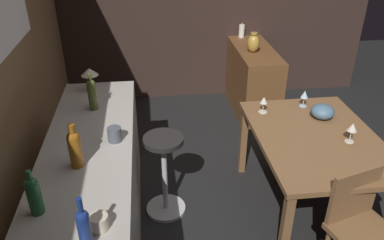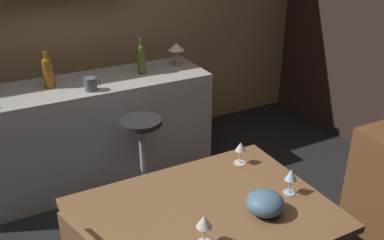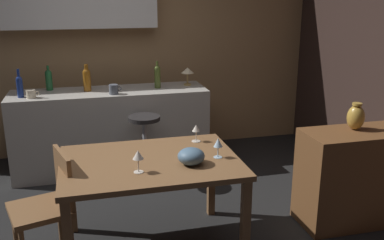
{
  "view_description": "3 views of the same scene",
  "coord_description": "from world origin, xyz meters",
  "px_view_note": "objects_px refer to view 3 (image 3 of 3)",
  "views": [
    {
      "loc": [
        -2.3,
        1.0,
        2.31
      ],
      "look_at": [
        0.46,
        0.66,
        0.75
      ],
      "focal_mm": 36.02,
      "sensor_mm": 36.0,
      "label": 1
    },
    {
      "loc": [
        -0.77,
        -1.82,
        2.1
      ],
      "look_at": [
        0.53,
        0.64,
        0.78
      ],
      "focal_mm": 39.9,
      "sensor_mm": 36.0,
      "label": 2
    },
    {
      "loc": [
        -0.32,
        -3.22,
        1.92
      ],
      "look_at": [
        0.62,
        0.49,
        0.79
      ],
      "focal_mm": 40.41,
      "sensor_mm": 36.0,
      "label": 3
    }
  ],
  "objects_px": {
    "dining_table": "(150,170)",
    "cup_slate": "(114,89)",
    "wine_bottle_green": "(49,79)",
    "wine_bottle_olive": "(157,76)",
    "wine_bottle_amber": "(87,79)",
    "wine_glass_center": "(196,129)",
    "wine_bottle_cobalt": "(20,85)",
    "bar_stool": "(145,148)",
    "fruit_bowl": "(191,156)",
    "wine_glass_left": "(138,156)",
    "vase_brass": "(356,117)",
    "chair_near_window": "(49,204)",
    "cup_cream": "(31,94)",
    "sideboard_cabinet": "(363,176)",
    "counter_lamp": "(187,72)",
    "wine_glass_right": "(218,143)"
  },
  "relations": [
    {
      "from": "dining_table",
      "to": "cup_slate",
      "type": "distance_m",
      "value": 1.56
    },
    {
      "from": "wine_bottle_green",
      "to": "cup_slate",
      "type": "distance_m",
      "value": 0.76
    },
    {
      "from": "wine_bottle_olive",
      "to": "wine_bottle_amber",
      "type": "xyz_separation_m",
      "value": [
        -0.76,
        0.03,
        -0.0
      ]
    },
    {
      "from": "wine_glass_center",
      "to": "wine_bottle_cobalt",
      "type": "xyz_separation_m",
      "value": [
        -1.49,
        1.3,
        0.18
      ]
    },
    {
      "from": "wine_bottle_cobalt",
      "to": "wine_bottle_amber",
      "type": "height_order",
      "value": "wine_bottle_amber"
    },
    {
      "from": "bar_stool",
      "to": "fruit_bowl",
      "type": "bearing_deg",
      "value": -83.77
    },
    {
      "from": "wine_glass_left",
      "to": "cup_slate",
      "type": "relative_size",
      "value": 1.22
    },
    {
      "from": "wine_bottle_amber",
      "to": "vase_brass",
      "type": "height_order",
      "value": "wine_bottle_amber"
    },
    {
      "from": "chair_near_window",
      "to": "wine_bottle_olive",
      "type": "xyz_separation_m",
      "value": [
        1.09,
        1.75,
        0.55
      ]
    },
    {
      "from": "wine_glass_left",
      "to": "wine_bottle_green",
      "type": "distance_m",
      "value": 2.22
    },
    {
      "from": "wine_glass_center",
      "to": "wine_bottle_green",
      "type": "height_order",
      "value": "wine_bottle_green"
    },
    {
      "from": "fruit_bowl",
      "to": "vase_brass",
      "type": "xyz_separation_m",
      "value": [
        1.46,
        0.21,
        0.13
      ]
    },
    {
      "from": "bar_stool",
      "to": "wine_bottle_cobalt",
      "type": "bearing_deg",
      "value": 160.53
    },
    {
      "from": "fruit_bowl",
      "to": "wine_bottle_olive",
      "type": "distance_m",
      "value": 1.89
    },
    {
      "from": "fruit_bowl",
      "to": "cup_cream",
      "type": "bearing_deg",
      "value": 125.65
    },
    {
      "from": "sideboard_cabinet",
      "to": "counter_lamp",
      "type": "xyz_separation_m",
      "value": [
        -1.12,
        1.77,
        0.65
      ]
    },
    {
      "from": "wine_glass_right",
      "to": "counter_lamp",
      "type": "height_order",
      "value": "counter_lamp"
    },
    {
      "from": "wine_bottle_green",
      "to": "wine_glass_center",
      "type": "bearing_deg",
      "value": -52.13
    },
    {
      "from": "wine_bottle_green",
      "to": "cup_cream",
      "type": "relative_size",
      "value": 2.11
    },
    {
      "from": "chair_near_window",
      "to": "bar_stool",
      "type": "height_order",
      "value": "chair_near_window"
    },
    {
      "from": "cup_slate",
      "to": "vase_brass",
      "type": "relative_size",
      "value": 0.57
    },
    {
      "from": "sideboard_cabinet",
      "to": "bar_stool",
      "type": "distance_m",
      "value": 2.08
    },
    {
      "from": "wine_bottle_olive",
      "to": "counter_lamp",
      "type": "bearing_deg",
      "value": 8.73
    },
    {
      "from": "wine_glass_left",
      "to": "wine_bottle_cobalt",
      "type": "bearing_deg",
      "value": 117.52
    },
    {
      "from": "chair_near_window",
      "to": "wine_bottle_amber",
      "type": "xyz_separation_m",
      "value": [
        0.33,
        1.78,
        0.55
      ]
    },
    {
      "from": "cup_cream",
      "to": "counter_lamp",
      "type": "xyz_separation_m",
      "value": [
        1.67,
        0.21,
        0.12
      ]
    },
    {
      "from": "wine_glass_right",
      "to": "wine_bottle_cobalt",
      "type": "xyz_separation_m",
      "value": [
        -1.56,
        1.69,
        0.17
      ]
    },
    {
      "from": "chair_near_window",
      "to": "wine_glass_center",
      "type": "distance_m",
      "value": 1.26
    },
    {
      "from": "wine_bottle_olive",
      "to": "wine_bottle_amber",
      "type": "relative_size",
      "value": 1.03
    },
    {
      "from": "bar_stool",
      "to": "wine_bottle_cobalt",
      "type": "xyz_separation_m",
      "value": [
        -1.19,
        0.42,
        0.63
      ]
    },
    {
      "from": "chair_near_window",
      "to": "vase_brass",
      "type": "relative_size",
      "value": 3.77
    },
    {
      "from": "sideboard_cabinet",
      "to": "wine_glass_left",
      "type": "bearing_deg",
      "value": -173.81
    },
    {
      "from": "wine_glass_right",
      "to": "wine_bottle_green",
      "type": "height_order",
      "value": "wine_bottle_green"
    },
    {
      "from": "wine_bottle_amber",
      "to": "chair_near_window",
      "type": "bearing_deg",
      "value": -100.57
    },
    {
      "from": "wine_bottle_olive",
      "to": "cup_slate",
      "type": "height_order",
      "value": "wine_bottle_olive"
    },
    {
      "from": "sideboard_cabinet",
      "to": "wine_glass_center",
      "type": "distance_m",
      "value": 1.5
    },
    {
      "from": "fruit_bowl",
      "to": "wine_glass_right",
      "type": "bearing_deg",
      "value": 18.94
    },
    {
      "from": "counter_lamp",
      "to": "vase_brass",
      "type": "relative_size",
      "value": 0.9
    },
    {
      "from": "bar_stool",
      "to": "wine_bottle_amber",
      "type": "height_order",
      "value": "wine_bottle_amber"
    },
    {
      "from": "cup_slate",
      "to": "cup_cream",
      "type": "relative_size",
      "value": 1.02
    },
    {
      "from": "bar_stool",
      "to": "cup_slate",
      "type": "distance_m",
      "value": 0.7
    },
    {
      "from": "wine_glass_center",
      "to": "cup_cream",
      "type": "relative_size",
      "value": 1.13
    },
    {
      "from": "fruit_bowl",
      "to": "wine_bottle_green",
      "type": "distance_m",
      "value": 2.32
    },
    {
      "from": "bar_stool",
      "to": "wine_bottle_amber",
      "type": "bearing_deg",
      "value": 133.72
    },
    {
      "from": "fruit_bowl",
      "to": "wine_bottle_olive",
      "type": "xyz_separation_m",
      "value": [
        0.09,
        1.87,
        0.24
      ]
    },
    {
      "from": "wine_glass_right",
      "to": "vase_brass",
      "type": "bearing_deg",
      "value": 6.31
    },
    {
      "from": "wine_bottle_green",
      "to": "cup_slate",
      "type": "relative_size",
      "value": 2.07
    },
    {
      "from": "fruit_bowl",
      "to": "vase_brass",
      "type": "distance_m",
      "value": 1.48
    },
    {
      "from": "chair_near_window",
      "to": "wine_bottle_olive",
      "type": "height_order",
      "value": "wine_bottle_olive"
    },
    {
      "from": "chair_near_window",
      "to": "wine_glass_right",
      "type": "relative_size",
      "value": 5.71
    }
  ]
}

